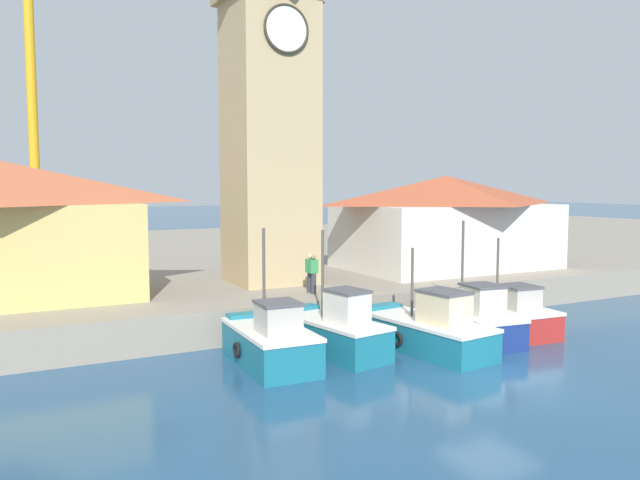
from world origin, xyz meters
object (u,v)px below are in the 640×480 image
object	(u,v)px
fishing_boat_far_left	(271,342)
fishing_boat_center	(506,315)
fishing_boat_left_inner	(426,330)
port_crane_near	(33,121)
fishing_boat_mid_left	(471,320)
dock_worker_along_quay	(314,273)
clock_tower	(269,104)
dock_worker_near_tower	(310,272)
fishing_boat_left_outer	(334,331)
warehouse_right	(446,221)

from	to	relation	value
fishing_boat_far_left	fishing_boat_center	distance (m)	10.02
fishing_boat_left_inner	port_crane_near	xyz separation A→B (m)	(-10.95, 22.88, 8.72)
fishing_boat_mid_left	port_crane_near	size ratio (longest dim) A/B	0.23
dock_worker_along_quay	clock_tower	bearing A→B (deg)	94.93
fishing_boat_mid_left	dock_worker_near_tower	xyz separation A→B (m)	(-4.20, 5.07, 1.45)
fishing_boat_left_inner	dock_worker_along_quay	xyz separation A→B (m)	(-1.74, 5.25, 1.45)
fishing_boat_far_left	clock_tower	size ratio (longest dim) A/B	0.26
fishing_boat_left_inner	port_crane_near	bearing A→B (deg)	115.57
fishing_boat_far_left	fishing_boat_left_inner	bearing A→B (deg)	-9.46
clock_tower	fishing_boat_left_inner	bearing A→B (deg)	-77.04
fishing_boat_mid_left	port_crane_near	distance (m)	27.49
fishing_boat_left_inner	port_crane_near	world-z (taller)	port_crane_near
fishing_boat_far_left	dock_worker_along_quay	distance (m)	5.92
fishing_boat_center	clock_tower	size ratio (longest dim) A/B	0.26
fishing_boat_left_outer	fishing_boat_mid_left	world-z (taller)	fishing_boat_mid_left
fishing_boat_left_inner	dock_worker_along_quay	size ratio (longest dim) A/B	3.37
clock_tower	port_crane_near	xyz separation A→B (m)	(-8.89, 13.93, 0.04)
warehouse_right	dock_worker_near_tower	size ratio (longest dim) A/B	6.87
fishing_boat_left_outer	fishing_boat_center	bearing A→B (deg)	-3.13
dock_worker_near_tower	fishing_boat_center	bearing A→B (deg)	-37.69
dock_worker_near_tower	dock_worker_along_quay	size ratio (longest dim) A/B	1.00
port_crane_near	fishing_boat_far_left	bearing A→B (deg)	-76.12
port_crane_near	dock_worker_along_quay	bearing A→B (deg)	-62.42
fishing_boat_left_outer	fishing_boat_left_inner	distance (m)	3.28
fishing_boat_left_outer	dock_worker_along_quay	xyz separation A→B (m)	(1.31, 4.06, 1.40)
warehouse_right	dock_worker_along_quay	distance (m)	11.03
warehouse_right	port_crane_near	xyz separation A→B (m)	(-19.33, 13.57, 5.60)
warehouse_right	dock_worker_along_quay	bearing A→B (deg)	-158.16
fishing_boat_left_outer	fishing_boat_center	world-z (taller)	fishing_boat_left_outer
fishing_boat_mid_left	dock_worker_near_tower	distance (m)	6.74
fishing_boat_center	dock_worker_along_quay	distance (m)	7.82
fishing_boat_far_left	dock_worker_along_quay	world-z (taller)	fishing_boat_far_left
fishing_boat_left_inner	clock_tower	xyz separation A→B (m)	(-2.06, 8.94, 8.68)
fishing_boat_far_left	fishing_boat_left_outer	bearing A→B (deg)	6.22
fishing_boat_center	dock_worker_near_tower	bearing A→B (deg)	142.31
fishing_boat_center	clock_tower	world-z (taller)	clock_tower
fishing_boat_far_left	fishing_boat_left_inner	size ratio (longest dim) A/B	0.81
fishing_boat_far_left	fishing_boat_mid_left	xyz separation A→B (m)	(7.99, -0.40, -0.04)
fishing_boat_center	port_crane_near	world-z (taller)	port_crane_near
warehouse_right	port_crane_near	distance (m)	24.27
fishing_boat_center	warehouse_right	size ratio (longest dim) A/B	0.41
fishing_boat_mid_left	dock_worker_along_quay	distance (m)	6.50
fishing_boat_left_inner	fishing_boat_mid_left	bearing A→B (deg)	11.92
clock_tower	port_crane_near	bearing A→B (deg)	122.54
fishing_boat_mid_left	clock_tower	distance (m)	12.92
warehouse_right	dock_worker_near_tower	distance (m)	10.90
fishing_boat_center	dock_worker_along_quay	size ratio (longest dim) A/B	2.79
clock_tower	dock_worker_near_tower	world-z (taller)	clock_tower
warehouse_right	port_crane_near	size ratio (longest dim) A/B	0.53
fishing_boat_left_inner	dock_worker_near_tower	xyz separation A→B (m)	(-1.73, 5.59, 1.45)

